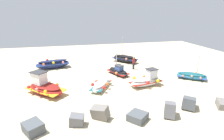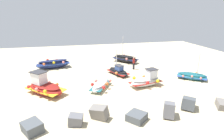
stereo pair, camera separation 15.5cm
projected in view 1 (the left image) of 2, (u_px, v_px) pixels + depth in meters
name	position (u px, v px, depth m)	size (l,w,h in m)	color
ground_plane	(123.00, 78.00, 21.95)	(46.06, 46.06, 0.00)	beige
fishing_boat_0	(192.00, 76.00, 21.64)	(3.47, 3.11, 3.16)	#1E6670
fishing_boat_1	(125.00, 59.00, 28.56)	(3.82, 3.96, 3.99)	black
fishing_boat_2	(53.00, 64.00, 25.48)	(4.68, 2.42, 1.25)	navy
fishing_boat_3	(118.00, 71.00, 23.04)	(2.48, 3.56, 3.12)	black
fishing_boat_4	(101.00, 85.00, 19.02)	(2.76, 3.59, 0.74)	white
fishing_boat_5	(45.00, 87.00, 17.72)	(4.12, 4.08, 2.14)	maroon
fishing_boat_6	(147.00, 80.00, 19.63)	(3.82, 2.04, 1.81)	white
person_walking	(134.00, 62.00, 25.00)	(0.32, 0.32, 1.68)	#2D2D38
breakwater_rocks	(153.00, 110.00, 14.18)	(19.49, 2.57, 1.37)	slate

